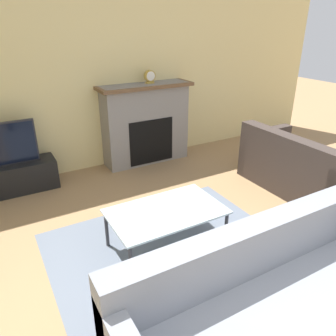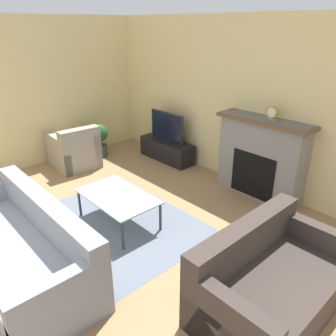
# 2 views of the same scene
# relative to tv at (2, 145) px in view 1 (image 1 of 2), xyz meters

# --- Properties ---
(wall_back) EXTENTS (8.77, 0.06, 2.70)m
(wall_back) POSITION_rel_tv_xyz_m (1.33, 0.31, 0.66)
(wall_back) COLOR beige
(wall_back) RESTS_ON ground_plane
(area_rug) EXTENTS (2.33, 1.89, 0.00)m
(area_rug) POSITION_rel_tv_xyz_m (1.26, -2.13, -0.69)
(area_rug) COLOR slate
(area_rug) RESTS_ON ground_plane
(fireplace) EXTENTS (1.47, 0.45, 1.26)m
(fireplace) POSITION_rel_tv_xyz_m (2.08, 0.08, -0.03)
(fireplace) COLOR gray
(fireplace) RESTS_ON ground_plane
(tv_stand) EXTENTS (1.21, 0.40, 0.40)m
(tv_stand) POSITION_rel_tv_xyz_m (0.00, 0.00, -0.49)
(tv_stand) COLOR black
(tv_stand) RESTS_ON ground_plane
(tv) EXTENTS (0.85, 0.06, 0.57)m
(tv) POSITION_rel_tv_xyz_m (0.00, 0.00, 0.00)
(tv) COLOR #232328
(tv) RESTS_ON tv_stand
(couch_sectional) EXTENTS (2.28, 0.91, 0.82)m
(couch_sectional) POSITION_rel_tv_xyz_m (1.37, -3.37, -0.40)
(couch_sectional) COLOR gray
(couch_sectional) RESTS_ON ground_plane
(couch_loveseat) EXTENTS (0.91, 1.58, 0.82)m
(couch_loveseat) POSITION_rel_tv_xyz_m (3.46, -1.85, -0.40)
(couch_loveseat) COLOR #3D332D
(couch_loveseat) RESTS_ON ground_plane
(coffee_table) EXTENTS (1.13, 0.69, 0.43)m
(coffee_table) POSITION_rel_tv_xyz_m (1.26, -2.05, -0.30)
(coffee_table) COLOR #333338
(coffee_table) RESTS_ON ground_plane
(mantel_clock) EXTENTS (0.17, 0.07, 0.20)m
(mantel_clock) POSITION_rel_tv_xyz_m (2.18, 0.09, 0.67)
(mantel_clock) COLOR #B79338
(mantel_clock) RESTS_ON fireplace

